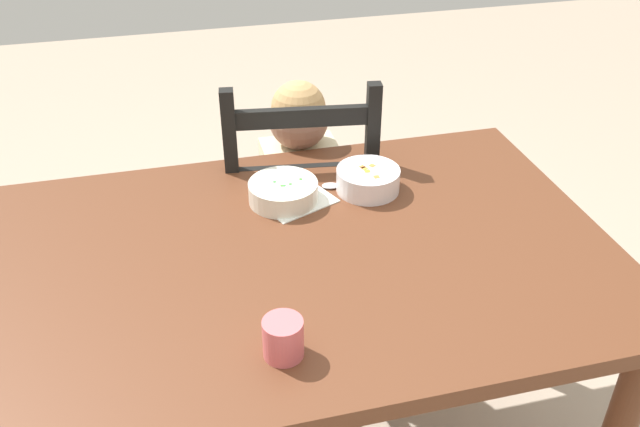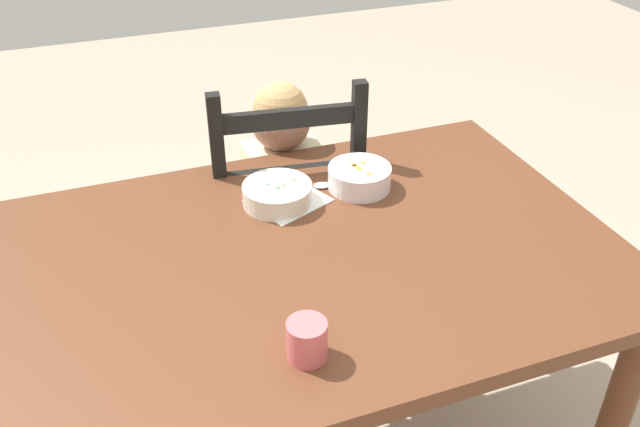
# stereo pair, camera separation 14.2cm
# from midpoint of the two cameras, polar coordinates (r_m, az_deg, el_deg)

# --- Properties ---
(dining_table) EXTENTS (1.40, 0.94, 0.78)m
(dining_table) POSITION_cam_midpoint_polar(r_m,az_deg,el_deg) (1.60, 1.19, -6.22)
(dining_table) COLOR brown
(dining_table) RESTS_ON ground
(dining_chair) EXTENTS (0.47, 0.47, 1.01)m
(dining_chair) POSITION_cam_midpoint_polar(r_m,az_deg,el_deg) (2.14, 0.23, -1.55)
(dining_chair) COLOR black
(dining_chair) RESTS_ON ground
(child_figure) EXTENTS (0.32, 0.31, 0.96)m
(child_figure) POSITION_cam_midpoint_polar(r_m,az_deg,el_deg) (2.05, 0.46, 2.14)
(child_figure) COLOR beige
(child_figure) RESTS_ON ground
(bowl_of_peas) EXTENTS (0.17, 0.17, 0.05)m
(bowl_of_peas) POSITION_cam_midpoint_polar(r_m,az_deg,el_deg) (1.69, -0.58, 1.81)
(bowl_of_peas) COLOR white
(bowl_of_peas) RESTS_ON dining_table
(bowl_of_carrots) EXTENTS (0.16, 0.16, 0.06)m
(bowl_of_carrots) POSITION_cam_midpoint_polar(r_m,az_deg,el_deg) (1.75, 6.36, 2.80)
(bowl_of_carrots) COLOR white
(bowl_of_carrots) RESTS_ON dining_table
(spoon) EXTENTS (0.14, 0.05, 0.01)m
(spoon) POSITION_cam_midpoint_polar(r_m,az_deg,el_deg) (1.77, 3.83, 2.25)
(spoon) COLOR silver
(spoon) RESTS_ON dining_table
(drinking_cup) EXTENTS (0.08, 0.08, 0.08)m
(drinking_cup) POSITION_cam_midpoint_polar(r_m,az_deg,el_deg) (1.26, 0.18, -10.46)
(drinking_cup) COLOR #E2666C
(drinking_cup) RESTS_ON dining_table
(paper_napkin) EXTENTS (0.22, 0.21, 0.00)m
(paper_napkin) POSITION_cam_midpoint_polar(r_m,az_deg,el_deg) (1.71, 0.21, 1.16)
(paper_napkin) COLOR white
(paper_napkin) RESTS_ON dining_table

